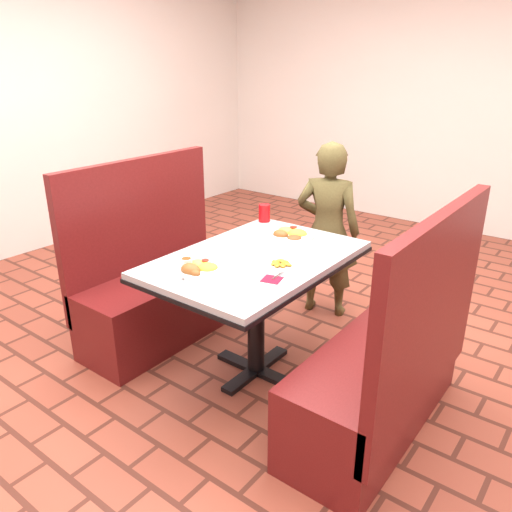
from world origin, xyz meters
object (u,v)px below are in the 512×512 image
(diner_person, at_px, (327,231))
(plantain_plate, at_px, (280,265))
(near_dinner_plate, at_px, (198,266))
(far_dinner_plate, at_px, (290,233))
(red_tumbler, at_px, (264,213))
(booth_bench_left, at_px, (162,288))
(dining_table, at_px, (256,272))
(booth_bench_right, at_px, (385,372))

(diner_person, bearing_deg, plantain_plate, 89.51)
(near_dinner_plate, distance_m, far_dinner_plate, 0.73)
(near_dinner_plate, height_order, red_tumbler, red_tumbler)
(near_dinner_plate, relative_size, red_tumbler, 2.22)
(booth_bench_left, distance_m, near_dinner_plate, 0.89)
(near_dinner_plate, distance_m, red_tumbler, 0.91)
(booth_bench_left, bearing_deg, red_tumbler, 49.63)
(near_dinner_plate, bearing_deg, dining_table, 73.05)
(dining_table, relative_size, diner_person, 0.97)
(far_dinner_plate, relative_size, red_tumbler, 2.54)
(dining_table, xyz_separation_m, red_tumbler, (-0.34, 0.54, 0.15))
(booth_bench_left, xyz_separation_m, diner_person, (0.71, 0.95, 0.30))
(plantain_plate, bearing_deg, dining_table, 167.57)
(far_dinner_plate, bearing_deg, diner_person, 95.76)
(booth_bench_left, bearing_deg, near_dinner_plate, -26.56)
(dining_table, bearing_deg, plantain_plate, -12.43)
(red_tumbler, bearing_deg, dining_table, -57.52)
(dining_table, height_order, diner_person, diner_person)
(booth_bench_right, height_order, red_tumbler, booth_bench_right)
(far_dinner_plate, bearing_deg, booth_bench_left, -153.57)
(far_dinner_plate, height_order, plantain_plate, far_dinner_plate)
(far_dinner_plate, xyz_separation_m, plantain_plate, (0.22, -0.42, -0.02))
(booth_bench_left, relative_size, far_dinner_plate, 4.11)
(booth_bench_right, height_order, near_dinner_plate, booth_bench_right)
(diner_person, xyz_separation_m, far_dinner_plate, (0.06, -0.56, 0.15))
(dining_table, bearing_deg, near_dinner_plate, -106.95)
(near_dinner_plate, relative_size, plantain_plate, 1.44)
(near_dinner_plate, distance_m, plantain_plate, 0.43)
(booth_bench_left, height_order, near_dinner_plate, booth_bench_left)
(booth_bench_left, distance_m, booth_bench_right, 1.60)
(dining_table, distance_m, plantain_plate, 0.22)
(diner_person, height_order, far_dinner_plate, diner_person)
(booth_bench_left, height_order, plantain_plate, booth_bench_left)
(booth_bench_right, bearing_deg, booth_bench_left, 180.00)
(diner_person, bearing_deg, dining_table, 79.00)
(dining_table, relative_size, booth_bench_left, 1.01)
(dining_table, bearing_deg, red_tumbler, 122.48)
(near_dinner_plate, height_order, plantain_plate, near_dinner_plate)
(diner_person, height_order, near_dinner_plate, diner_person)
(near_dinner_plate, bearing_deg, booth_bench_left, 153.44)
(far_dinner_plate, bearing_deg, plantain_plate, -62.32)
(dining_table, height_order, red_tumbler, red_tumbler)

